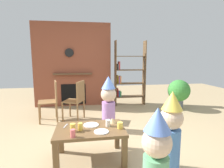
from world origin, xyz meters
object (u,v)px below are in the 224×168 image
bookshelf (128,76)px  coffee_table (90,134)px  paper_cup_near_right (73,128)px  dining_chair_left (52,98)px  birthday_cake_slice (112,120)px  paper_cup_center (120,125)px  potted_plant_tall (179,92)px  paper_cup_far_right (80,127)px  paper_cup_near_left (73,133)px  child_in_pink (171,130)px  child_by_the_chairs (109,102)px  child_with_cone_hat (156,157)px  paper_plate_rear (101,132)px  paper_plate_front (91,125)px  paper_cup_far_left (108,123)px  dining_chair_middle (77,98)px

bookshelf → coffee_table: 3.10m
paper_cup_near_right → dining_chair_left: dining_chair_left is taller
birthday_cake_slice → paper_cup_center: bearing=-72.3°
paper_cup_center → potted_plant_tall: (2.08, 2.17, -0.01)m
paper_cup_near_right → paper_cup_far_right: (0.10, 0.03, -0.00)m
paper_cup_near_left → coffee_table: bearing=48.5°
child_in_pink → child_by_the_chairs: bearing=-44.5°
bookshelf → potted_plant_tall: bookshelf is taller
child_with_cone_hat → potted_plant_tall: (1.92, 3.03, -0.03)m
coffee_table → dining_chair_left: size_ratio=1.05×
birthday_cake_slice → potted_plant_tall: bearing=42.0°
paper_plate_rear → child_in_pink: 0.88m
paper_cup_near_left → birthday_cake_slice: paper_cup_near_left is taller
paper_plate_front → coffee_table: bearing=-99.9°
bookshelf → paper_cup_far_right: bearing=-115.5°
paper_cup_near_left → paper_cup_far_right: bearing=66.7°
paper_cup_near_right → potted_plant_tall: potted_plant_tall is taller
bookshelf → child_with_cone_hat: (-0.66, -3.74, -0.35)m
paper_cup_near_left → child_by_the_chairs: bearing=63.4°
paper_cup_near_left → child_in_pink: bearing=-7.3°
paper_plate_front → paper_cup_far_right: bearing=-134.4°
paper_plate_rear → child_with_cone_hat: (0.43, -0.78, 0.06)m
paper_cup_center → child_by_the_chairs: child_by_the_chairs is taller
paper_plate_rear → dining_chair_left: bearing=116.2°
paper_cup_near_right → child_with_cone_hat: size_ratio=0.11×
bookshelf → paper_plate_rear: size_ratio=9.86×
paper_plate_front → birthday_cake_slice: bearing=8.9°
paper_plate_rear → paper_cup_far_left: bearing=58.8°
paper_cup_center → paper_plate_front: (-0.39, 0.18, -0.04)m
paper_cup_far_left → paper_cup_far_right: paper_cup_far_right is taller
paper_plate_rear → coffee_table: bearing=132.7°
birthday_cake_slice → child_by_the_chairs: (0.06, 0.81, 0.07)m
paper_cup_far_left → birthday_cake_slice: bearing=56.7°
paper_plate_front → child_in_pink: (0.96, -0.51, 0.08)m
paper_cup_far_left → birthday_cake_slice: size_ratio=0.94×
bookshelf → birthday_cake_slice: bookshelf is taller
paper_cup_center → child_with_cone_hat: child_with_cone_hat is taller
bookshelf → paper_cup_far_left: 2.95m
child_in_pink → dining_chair_left: child_in_pink is taller
potted_plant_tall → child_by_the_chairs: bearing=-151.8°
coffee_table → child_by_the_chairs: size_ratio=0.88×
child_in_pink → child_by_the_chairs: child_by_the_chairs is taller
paper_cup_far_left → potted_plant_tall: (2.23, 2.06, -0.01)m
dining_chair_middle → child_by_the_chairs: bearing=154.6°
child_in_pink → paper_plate_front: bearing=-5.6°
bookshelf → child_in_pink: 3.23m
coffee_table → paper_cup_far_right: size_ratio=9.55×
bookshelf → paper_plate_rear: bookshelf is taller
paper_cup_near_right → dining_chair_left: 1.90m
paper_cup_far_right → child_by_the_chairs: (0.52, 1.02, 0.06)m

